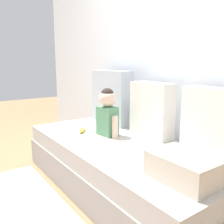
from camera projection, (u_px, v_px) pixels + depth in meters
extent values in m
plane|color=#93704C|center=(120.00, 187.00, 2.23)|extent=(12.00, 12.00, 0.00)
cube|color=silver|center=(171.00, 58.00, 2.33)|extent=(5.30, 0.10, 2.30)
cube|color=#9C978F|center=(120.00, 174.00, 2.20)|extent=(2.10, 0.92, 0.27)
cube|color=#B7B2A8|center=(121.00, 151.00, 2.16)|extent=(2.03, 0.89, 0.15)
cube|color=#B2BCC6|center=(111.00, 97.00, 2.81)|extent=(0.58, 0.16, 0.59)
cube|color=silver|center=(152.00, 110.00, 2.30)|extent=(0.44, 0.16, 0.50)
cube|color=silver|center=(215.00, 123.00, 1.78)|extent=(0.49, 0.16, 0.51)
cube|color=#568E66|center=(107.00, 121.00, 2.35)|extent=(0.20, 0.15, 0.27)
sphere|color=beige|center=(107.00, 98.00, 2.31)|extent=(0.16, 0.16, 0.16)
sphere|color=#2D231E|center=(107.00, 95.00, 2.30)|extent=(0.12, 0.12, 0.12)
cylinder|color=beige|center=(101.00, 122.00, 2.45)|extent=(0.06, 0.06, 0.21)
cylinder|color=beige|center=(115.00, 127.00, 2.26)|extent=(0.06, 0.06, 0.21)
ellipsoid|color=yellow|center=(82.00, 130.00, 2.47)|extent=(0.16, 0.15, 0.04)
cube|color=beige|center=(184.00, 168.00, 1.45)|extent=(0.40, 0.28, 0.16)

